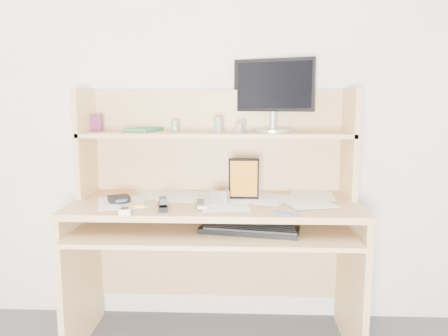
{
  "coord_description": "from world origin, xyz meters",
  "views": [
    {
      "loc": [
        0.13,
        -0.62,
        1.23
      ],
      "look_at": [
        0.05,
        1.43,
        0.92
      ],
      "focal_mm": 35.0,
      "sensor_mm": 36.0,
      "label": 1
    }
  ],
  "objects_px": {
    "desk": "(216,208)",
    "game_case": "(244,179)",
    "keyboard": "(249,229)",
    "tv_remote": "(200,204)",
    "monitor": "(273,93)"
  },
  "relations": [
    {
      "from": "desk",
      "to": "game_case",
      "type": "relative_size",
      "value": 6.7
    },
    {
      "from": "desk",
      "to": "keyboard",
      "type": "relative_size",
      "value": 3.0
    },
    {
      "from": "keyboard",
      "to": "game_case",
      "type": "bearing_deg",
      "value": 107.52
    },
    {
      "from": "tv_remote",
      "to": "monitor",
      "type": "bearing_deg",
      "value": 31.89
    },
    {
      "from": "desk",
      "to": "tv_remote",
      "type": "height_order",
      "value": "desk"
    },
    {
      "from": "monitor",
      "to": "desk",
      "type": "bearing_deg",
      "value": -133.96
    },
    {
      "from": "keyboard",
      "to": "tv_remote",
      "type": "xyz_separation_m",
      "value": [
        -0.23,
        0.06,
        0.1
      ]
    },
    {
      "from": "keyboard",
      "to": "monitor",
      "type": "bearing_deg",
      "value": 82.96
    },
    {
      "from": "monitor",
      "to": "keyboard",
      "type": "bearing_deg",
      "value": -85.48
    },
    {
      "from": "keyboard",
      "to": "tv_remote",
      "type": "distance_m",
      "value": 0.25
    },
    {
      "from": "desk",
      "to": "keyboard",
      "type": "distance_m",
      "value": 0.32
    },
    {
      "from": "desk",
      "to": "monitor",
      "type": "xyz_separation_m",
      "value": [
        0.3,
        0.13,
        0.59
      ]
    },
    {
      "from": "game_case",
      "to": "keyboard",
      "type": "bearing_deg",
      "value": -82.65
    },
    {
      "from": "desk",
      "to": "game_case",
      "type": "height_order",
      "value": "desk"
    },
    {
      "from": "desk",
      "to": "tv_remote",
      "type": "xyz_separation_m",
      "value": [
        -0.06,
        -0.21,
        0.07
      ]
    }
  ]
}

